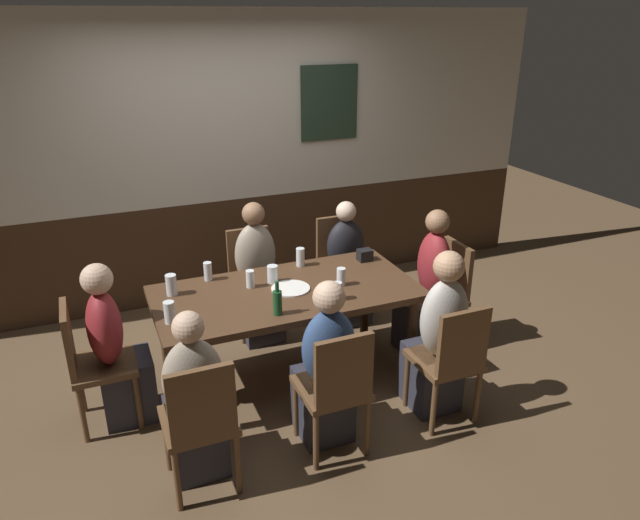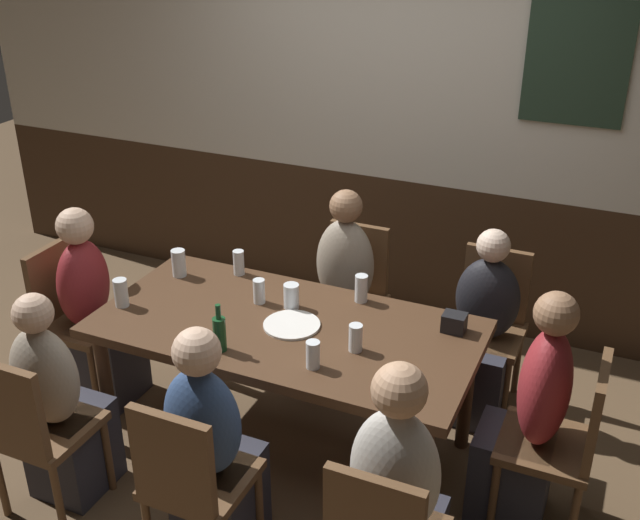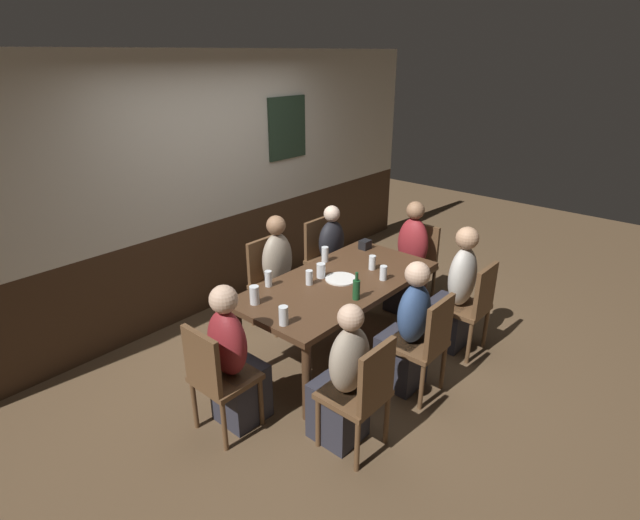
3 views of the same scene
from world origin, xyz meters
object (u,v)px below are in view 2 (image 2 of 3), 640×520
(chair_mid_far, at_px, (352,291))
(person_left_near, at_px, (60,412))
(chair_left_near, at_px, (33,426))
(person_mid_far, at_px, (341,304))
(dining_table, at_px, (286,338))
(pint_glass_stout, at_px, (179,264))
(condiment_caddy, at_px, (454,323))
(beer_glass_half, at_px, (313,356))
(pint_glass_amber, at_px, (239,264))
(person_head_east, at_px, (527,428))
(highball_clear, at_px, (121,294))
(chair_right_far, at_px, (489,319))
(person_head_west, at_px, (96,320))
(tumbler_short, at_px, (259,293))
(beer_glass_tall, at_px, (356,340))
(person_right_far, at_px, (481,341))
(chair_head_west, at_px, (72,312))
(beer_bottle_green, at_px, (220,333))
(chair_head_east, at_px, (565,438))
(pint_glass_pale, at_px, (361,290))
(plate_white_large, at_px, (292,325))
(tumbler_water, at_px, (291,298))
(chair_mid_near, at_px, (191,479))
(person_mid_near, at_px, (212,458))
(person_right_near, at_px, (396,511))

(chair_mid_far, height_order, person_left_near, person_left_near)
(chair_left_near, height_order, person_mid_far, person_mid_far)
(dining_table, height_order, chair_mid_far, chair_mid_far)
(chair_mid_far, relative_size, person_left_near, 0.80)
(chair_left_near, height_order, pint_glass_stout, pint_glass_stout)
(dining_table, distance_m, condiment_caddy, 0.81)
(chair_left_near, relative_size, beer_glass_half, 6.82)
(beer_glass_half, bearing_deg, pint_glass_amber, 138.45)
(person_head_east, distance_m, highball_clear, 2.05)
(chair_right_far, distance_m, person_head_west, 2.18)
(chair_mid_far, height_order, tumbler_short, chair_mid_far)
(beer_glass_tall, bearing_deg, person_right_far, 61.58)
(chair_head_west, bearing_deg, beer_bottle_green, -15.33)
(chair_head_west, bearing_deg, chair_head_east, 0.00)
(person_right_far, height_order, beer_glass_tall, person_right_far)
(pint_glass_pale, distance_m, beer_glass_half, 0.64)
(chair_right_far, xyz_separation_m, person_left_near, (-1.63, -1.58, -0.04))
(beer_glass_half, height_order, plate_white_large, beer_glass_half)
(person_head_east, height_order, pint_glass_stout, person_head_east)
(chair_left_near, height_order, beer_glass_tall, chair_left_near)
(person_right_far, bearing_deg, dining_table, -139.02)
(chair_head_west, xyz_separation_m, tumbler_water, (1.30, 0.16, 0.30))
(dining_table, relative_size, chair_head_east, 2.11)
(person_mid_far, xyz_separation_m, tumbler_short, (-0.22, -0.57, 0.30))
(dining_table, distance_m, chair_right_far, 1.21)
(chair_head_east, bearing_deg, person_mid_far, 152.06)
(person_head_east, bearing_deg, chair_right_far, 112.71)
(dining_table, bearing_deg, plate_white_large, 0.61)
(person_right_far, height_order, tumbler_short, person_right_far)
(chair_mid_near, relative_size, pint_glass_stout, 5.86)
(chair_head_west, xyz_separation_m, person_left_near, (0.53, -0.71, -0.04))
(person_left_near, bearing_deg, tumbler_short, 55.02)
(chair_right_far, xyz_separation_m, person_mid_near, (-0.82, -1.58, -0.02))
(chair_head_east, height_order, pint_glass_pale, pint_glass_pale)
(tumbler_short, relative_size, pint_glass_stout, 0.85)
(chair_mid_far, distance_m, tumbler_short, 0.82)
(chair_mid_near, height_order, tumbler_short, chair_mid_near)
(person_right_far, relative_size, pint_glass_stout, 7.19)
(tumbler_water, distance_m, pint_glass_pale, 0.36)
(chair_head_east, bearing_deg, beer_glass_tall, -175.48)
(person_left_near, relative_size, pint_glass_stout, 7.32)
(condiment_caddy, bearing_deg, tumbler_water, -172.09)
(person_right_near, distance_m, pint_glass_amber, 1.71)
(person_head_west, distance_m, tumbler_water, 1.19)
(person_mid_far, distance_m, person_right_far, 0.82)
(chair_head_west, height_order, person_left_near, person_left_near)
(person_right_far, height_order, condiment_caddy, person_right_far)
(chair_right_far, bearing_deg, highball_clear, -147.79)
(person_left_near, xyz_separation_m, beer_bottle_green, (0.64, 0.39, 0.37))
(chair_mid_near, xyz_separation_m, person_mid_near, (0.00, 0.16, -0.02))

